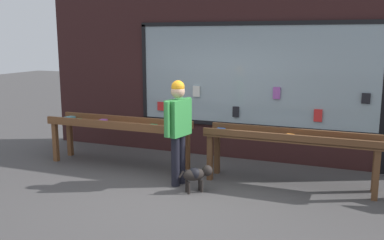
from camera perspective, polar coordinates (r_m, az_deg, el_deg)
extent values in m
plane|color=#474444|center=(6.89, -2.26, -9.70)|extent=(40.00, 40.00, 0.00)
cube|color=#331919|center=(8.72, 4.01, 7.11)|extent=(7.89, 0.20, 3.70)
cube|color=#8C9EA8|center=(8.42, 8.48, 5.85)|extent=(4.82, 0.03, 1.99)
cube|color=black|center=(8.39, 8.67, 12.64)|extent=(4.90, 0.06, 0.08)
cube|color=black|center=(8.56, 8.29, -0.80)|extent=(4.90, 0.06, 0.08)
cube|color=black|center=(9.26, -6.31, 6.35)|extent=(0.08, 0.06, 1.99)
cube|color=red|center=(9.14, -4.19, 1.85)|extent=(0.15, 0.03, 0.18)
cube|color=silver|center=(8.77, 0.59, 3.85)|extent=(0.15, 0.03, 0.22)
cube|color=black|center=(8.57, 5.85, 1.11)|extent=(0.13, 0.03, 0.21)
cube|color=#994CA5|center=(8.33, 11.21, 3.54)|extent=(0.14, 0.03, 0.23)
cube|color=red|center=(8.29, 16.46, 0.58)|extent=(0.15, 0.03, 0.23)
cube|color=black|center=(8.21, 22.18, 2.68)|extent=(0.15, 0.03, 0.19)
cube|color=brown|center=(8.93, -17.73, -2.83)|extent=(0.09, 0.09, 0.77)
cube|color=brown|center=(7.58, -1.95, -4.72)|extent=(0.09, 0.09, 0.77)
cube|color=brown|center=(9.28, -15.97, -2.23)|extent=(0.09, 0.09, 0.77)
cube|color=brown|center=(7.98, -0.65, -3.90)|extent=(0.09, 0.09, 0.77)
cube|color=brown|center=(8.27, -9.77, -0.66)|extent=(2.84, 0.62, 0.04)
cube|color=brown|center=(8.03, -10.80, -0.61)|extent=(2.84, 0.06, 0.12)
cube|color=brown|center=(8.50, -8.82, 0.09)|extent=(2.84, 0.06, 0.12)
cube|color=#5999A5|center=(9.07, -16.01, 0.33)|extent=(0.18, 0.24, 0.03)
cube|color=#338C4C|center=(8.85, -15.20, 0.06)|extent=(0.15, 0.22, 0.02)
cube|color=black|center=(8.51, -14.43, -0.31)|extent=(0.19, 0.22, 0.02)
cube|color=#994CA5|center=(8.59, -11.82, -0.07)|extent=(0.16, 0.21, 0.03)
cube|color=red|center=(8.35, -10.84, -0.37)|extent=(0.15, 0.20, 0.02)
cube|color=#994CA5|center=(8.14, -8.84, -0.60)|extent=(0.16, 0.23, 0.02)
cube|color=orange|center=(8.02, -7.34, -0.70)|extent=(0.19, 0.23, 0.03)
cube|color=#338C4C|center=(7.98, -5.34, -0.73)|extent=(0.15, 0.20, 0.02)
cube|color=red|center=(7.73, -3.56, -1.10)|extent=(0.16, 0.19, 0.02)
cube|color=orange|center=(7.63, -1.84, -1.22)|extent=(0.15, 0.20, 0.03)
cube|color=brown|center=(7.40, 2.42, -5.04)|extent=(0.09, 0.09, 0.79)
cube|color=brown|center=(7.04, 23.34, -6.79)|extent=(0.09, 0.09, 0.79)
cube|color=brown|center=(7.76, 3.36, -4.30)|extent=(0.09, 0.09, 0.79)
cube|color=brown|center=(7.42, 23.26, -5.91)|extent=(0.09, 0.09, 0.79)
cube|color=brown|center=(7.19, 12.98, -2.41)|extent=(2.84, 0.55, 0.04)
cube|color=brown|center=(6.93, 12.69, -2.36)|extent=(2.84, 0.06, 0.12)
cube|color=brown|center=(7.41, 13.28, -1.54)|extent=(2.84, 0.06, 0.12)
cube|color=#2659B2|center=(7.52, 3.71, -1.28)|extent=(0.16, 0.21, 0.03)
cube|color=#2659B2|center=(7.14, 8.03, -2.06)|extent=(0.17, 0.21, 0.02)
cube|color=orange|center=(7.22, 12.81, -2.05)|extent=(0.16, 0.21, 0.03)
cube|color=red|center=(7.08, 18.32, -2.60)|extent=(0.16, 0.21, 0.03)
cube|color=#5999A5|center=(6.99, 23.22, -3.15)|extent=(0.18, 0.25, 0.02)
cylinder|color=black|center=(7.09, -2.23, -5.52)|extent=(0.14, 0.14, 0.84)
cylinder|color=black|center=(7.22, -1.44, -5.22)|extent=(0.14, 0.14, 0.84)
cube|color=#338C3F|center=(6.98, -1.87, 0.32)|extent=(0.32, 0.51, 0.60)
cylinder|color=#338C3F|center=(6.75, -3.36, 0.06)|extent=(0.09, 0.09, 0.57)
cylinder|color=#338C3F|center=(7.22, -0.47, 0.80)|extent=(0.09, 0.09, 0.57)
sphere|color=tan|center=(6.92, -1.89, 3.85)|extent=(0.23, 0.23, 0.23)
sphere|color=orange|center=(6.91, -1.89, 4.42)|extent=(0.22, 0.22, 0.22)
ellipsoid|color=black|center=(6.83, 0.29, -7.28)|extent=(0.41, 0.40, 0.19)
ellipsoid|color=black|center=(6.83, 0.29, -7.20)|extent=(0.30, 0.30, 0.20)
sphere|color=black|center=(6.91, 2.05, -6.75)|extent=(0.17, 0.17, 0.17)
cylinder|color=black|center=(6.75, -1.43, -7.25)|extent=(0.09, 0.09, 0.12)
cylinder|color=black|center=(6.90, 1.31, -8.83)|extent=(0.04, 0.04, 0.20)
cylinder|color=black|center=(6.98, 1.00, -8.58)|extent=(0.04, 0.04, 0.20)
cylinder|color=black|center=(6.82, -0.44, -9.06)|extent=(0.04, 0.04, 0.20)
cylinder|color=black|center=(6.90, -0.74, -8.80)|extent=(0.04, 0.04, 0.20)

